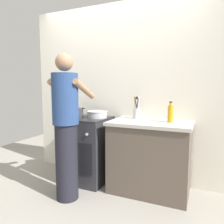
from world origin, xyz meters
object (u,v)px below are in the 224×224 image
pot (77,112)px  oil_bottle (170,114)px  stove_range (87,149)px  utensil_crock (137,112)px  mixing_bowl (97,114)px  person (66,127)px

pot → oil_bottle: size_ratio=0.99×
stove_range → utensil_crock: (0.67, 0.18, 0.54)m
pot → utensil_crock: bearing=14.4°
stove_range → utensil_crock: utensil_crock is taller
mixing_bowl → person: 0.61m
pot → mixing_bowl: (0.28, 0.08, -0.02)m
person → oil_bottle: bearing=28.9°
pot → oil_bottle: (1.27, 0.08, 0.04)m
stove_range → oil_bottle: (1.13, 0.05, 0.56)m
mixing_bowl → utensil_crock: bearing=13.8°
utensil_crock → stove_range: bearing=-165.2°
utensil_crock → oil_bottle: size_ratio=1.22×
stove_range → oil_bottle: 1.26m
oil_bottle → mixing_bowl: bearing=-179.8°
stove_range → pot: size_ratio=3.59×
pot → person: 0.56m
mixing_bowl → pot: bearing=-164.6°
oil_bottle → person: size_ratio=0.15×
stove_range → mixing_bowl: bearing=18.2°
person → utensil_crock: bearing=49.3°
pot → oil_bottle: bearing=3.7°
pot → person: bearing=-70.1°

